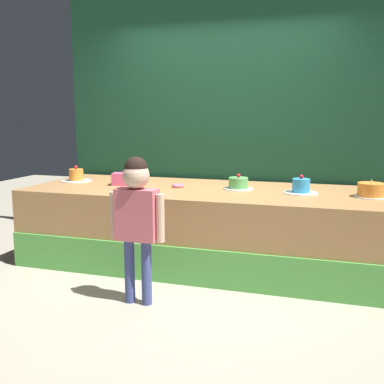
{
  "coord_description": "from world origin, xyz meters",
  "views": [
    {
      "loc": [
        1.15,
        -3.56,
        1.46
      ],
      "look_at": [
        -0.07,
        0.39,
        0.76
      ],
      "focal_mm": 41.9,
      "sensor_mm": 36.0,
      "label": 1
    }
  ],
  "objects_px": {
    "cake_far_left": "(76,176)",
    "child_figure": "(137,210)",
    "cake_center_left": "(238,184)",
    "donut": "(178,186)",
    "cake_center_right": "(301,187)",
    "pink_box": "(122,179)",
    "cake_far_right": "(371,190)"
  },
  "relations": [
    {
      "from": "cake_center_left",
      "to": "cake_far_right",
      "type": "relative_size",
      "value": 1.01
    },
    {
      "from": "cake_center_left",
      "to": "child_figure",
      "type": "bearing_deg",
      "value": -114.46
    },
    {
      "from": "cake_center_left",
      "to": "cake_center_right",
      "type": "relative_size",
      "value": 0.91
    },
    {
      "from": "donut",
      "to": "cake_far_left",
      "type": "xyz_separation_m",
      "value": [
        -1.21,
        0.07,
        0.04
      ]
    },
    {
      "from": "child_figure",
      "to": "cake_center_left",
      "type": "height_order",
      "value": "child_figure"
    },
    {
      "from": "child_figure",
      "to": "cake_center_right",
      "type": "bearing_deg",
      "value": 44.69
    },
    {
      "from": "child_figure",
      "to": "cake_far_left",
      "type": "distance_m",
      "value": 1.75
    },
    {
      "from": "pink_box",
      "to": "cake_center_left",
      "type": "bearing_deg",
      "value": 4.12
    },
    {
      "from": "pink_box",
      "to": "cake_center_left",
      "type": "relative_size",
      "value": 0.68
    },
    {
      "from": "pink_box",
      "to": "cake_center_right",
      "type": "distance_m",
      "value": 1.81
    },
    {
      "from": "pink_box",
      "to": "cake_far_left",
      "type": "bearing_deg",
      "value": 171.34
    },
    {
      "from": "cake_far_left",
      "to": "cake_center_left",
      "type": "relative_size",
      "value": 1.14
    },
    {
      "from": "cake_far_left",
      "to": "pink_box",
      "type": "bearing_deg",
      "value": -8.66
    },
    {
      "from": "child_figure",
      "to": "cake_center_right",
      "type": "xyz_separation_m",
      "value": [
        1.15,
        1.14,
        0.06
      ]
    },
    {
      "from": "cake_center_left",
      "to": "donut",
      "type": "bearing_deg",
      "value": -173.65
    },
    {
      "from": "cake_center_left",
      "to": "cake_far_right",
      "type": "distance_m",
      "value": 1.21
    },
    {
      "from": "donut",
      "to": "cake_center_right",
      "type": "xyz_separation_m",
      "value": [
        1.21,
        0.0,
        0.04
      ]
    },
    {
      "from": "cake_center_right",
      "to": "cake_far_right",
      "type": "xyz_separation_m",
      "value": [
        0.6,
        -0.03,
        0.0
      ]
    },
    {
      "from": "cake_far_left",
      "to": "child_figure",
      "type": "bearing_deg",
      "value": -43.69
    },
    {
      "from": "donut",
      "to": "cake_center_left",
      "type": "height_order",
      "value": "cake_center_left"
    },
    {
      "from": "cake_center_right",
      "to": "cake_far_right",
      "type": "relative_size",
      "value": 1.11
    },
    {
      "from": "pink_box",
      "to": "donut",
      "type": "height_order",
      "value": "pink_box"
    },
    {
      "from": "cake_far_left",
      "to": "cake_far_right",
      "type": "xyz_separation_m",
      "value": [
        3.02,
        -0.1,
        0.01
      ]
    },
    {
      "from": "child_figure",
      "to": "cake_far_left",
      "type": "xyz_separation_m",
      "value": [
        -1.27,
        1.21,
        0.06
      ]
    },
    {
      "from": "pink_box",
      "to": "donut",
      "type": "relative_size",
      "value": 1.62
    },
    {
      "from": "cake_center_right",
      "to": "cake_far_left",
      "type": "bearing_deg",
      "value": 178.35
    },
    {
      "from": "child_figure",
      "to": "donut",
      "type": "distance_m",
      "value": 1.14
    },
    {
      "from": "child_figure",
      "to": "donut",
      "type": "bearing_deg",
      "value": 92.86
    },
    {
      "from": "donut",
      "to": "cake_far_left",
      "type": "bearing_deg",
      "value": 176.58
    },
    {
      "from": "pink_box",
      "to": "donut",
      "type": "xyz_separation_m",
      "value": [
        0.6,
        0.02,
        -0.05
      ]
    },
    {
      "from": "pink_box",
      "to": "donut",
      "type": "bearing_deg",
      "value": 1.88
    },
    {
      "from": "pink_box",
      "to": "cake_far_left",
      "type": "relative_size",
      "value": 0.6
    }
  ]
}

